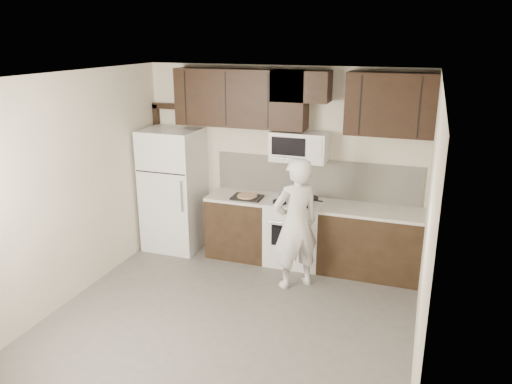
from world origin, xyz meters
The scene contains 14 objects.
floor centered at (0.00, 0.00, 0.00)m, with size 4.50×4.50×0.00m, color #575452.
back_wall centered at (0.00, 2.25, 1.35)m, with size 4.00×4.00×0.00m, color beige.
ceiling centered at (0.00, 0.00, 2.70)m, with size 4.50×4.50×0.00m, color white.
counter_run centered at (0.60, 1.94, 0.46)m, with size 2.95×0.64×0.91m.
stove centered at (0.30, 1.94, 0.46)m, with size 0.76×0.66×0.94m.
backsplash centered at (0.50, 2.24, 1.18)m, with size 2.90×0.02×0.54m, color beige.
upper_cabinets centered at (0.21, 2.08, 2.28)m, with size 3.48×0.35×0.78m.
microwave centered at (0.30, 2.06, 1.65)m, with size 0.76×0.42×0.40m.
refrigerator centered at (-1.55, 1.89, 0.90)m, with size 0.80×0.76×1.80m.
door_trim centered at (-1.92, 2.21, 1.25)m, with size 0.50×0.08×2.12m.
saucepan centered at (0.48, 1.79, 0.98)m, with size 0.33×0.19×0.18m.
baking_tray centered at (-0.37, 1.84, 0.92)m, with size 0.41×0.31×0.02m, color black.
pizza centered at (-0.37, 1.84, 0.94)m, with size 0.28×0.28×0.02m, color tan.
person centered at (0.48, 1.26, 0.84)m, with size 0.62×0.40×1.69m, color white.
Camera 1 is at (1.92, -4.36, 3.08)m, focal length 35.00 mm.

